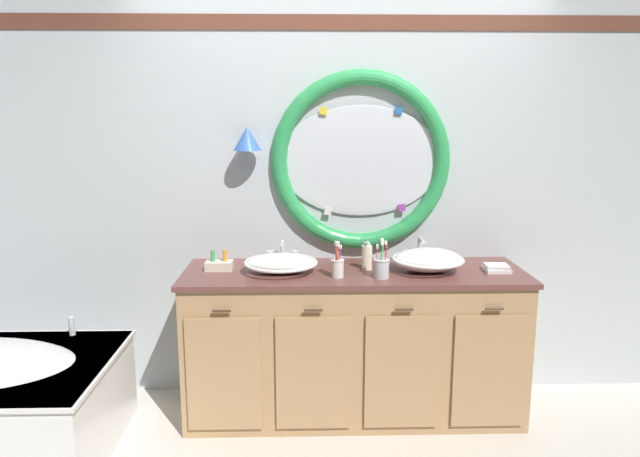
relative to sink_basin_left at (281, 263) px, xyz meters
name	(u,v)px	position (x,y,z in m)	size (l,w,h in m)	color
ground_plane	(344,431)	(0.36, -0.22, -0.94)	(14.00, 14.00, 0.00)	silver
back_wall_assembly	(341,189)	(0.37, 0.37, 0.38)	(6.40, 0.26, 2.60)	silver
vanity_counter	(353,341)	(0.43, 0.03, -0.50)	(2.00, 0.65, 0.89)	tan
sink_basin_left	(281,263)	(0.00, 0.00, 0.00)	(0.43, 0.43, 0.11)	white
sink_basin_right	(428,260)	(0.86, 0.00, 0.01)	(0.42, 0.42, 0.13)	white
faucet_set_left	(282,253)	(0.00, 0.25, 0.00)	(0.21, 0.12, 0.14)	silver
faucet_set_right	(420,251)	(0.86, 0.25, 0.01)	(0.22, 0.14, 0.15)	silver
toothbrush_holder_left	(338,266)	(0.32, -0.12, 0.01)	(0.08, 0.08, 0.21)	white
toothbrush_holder_right	(381,267)	(0.57, -0.14, 0.01)	(0.09, 0.09, 0.22)	silver
soap_dispenser	(367,257)	(0.51, 0.06, 0.02)	(0.06, 0.07, 0.17)	#EFE5C6
folded_hand_towel	(496,268)	(1.26, -0.01, -0.04)	(0.14, 0.13, 0.04)	white
toiletry_basket	(219,265)	(-0.36, 0.05, -0.02)	(0.16, 0.10, 0.12)	beige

